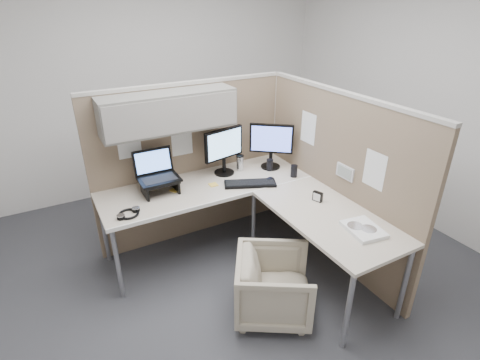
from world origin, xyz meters
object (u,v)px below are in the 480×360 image
office_chair (274,283)px  keyboard (250,184)px  desk (249,201)px  monitor_left (224,148)px

office_chair → keyboard: size_ratio=1.23×
desk → monitor_left: size_ratio=4.29×
office_chair → keyboard: keyboard is taller
desk → monitor_left: monitor_left is taller
desk → office_chair: 0.76m
office_chair → keyboard: 0.99m
desk → keyboard: bearing=57.8°
monitor_left → keyboard: (0.10, -0.35, -0.26)m
desk → keyboard: (0.13, 0.20, 0.05)m
office_chair → monitor_left: 1.39m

